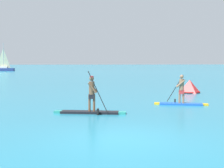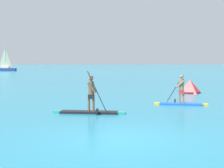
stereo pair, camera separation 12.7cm
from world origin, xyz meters
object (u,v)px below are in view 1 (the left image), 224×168
Objects in this scene: paddleboarder_mid_center at (91,105)px; sailboat_left_horizon at (4,68)px; paddleboarder_far_right at (181,98)px; race_marker_buoy at (190,87)px.

paddleboarder_mid_center is 0.50× the size of sailboat_left_horizon.
paddleboarder_mid_center is 5.79m from paddleboarder_far_right.
race_marker_buoy is 0.24× the size of sailboat_left_horizon.
sailboat_left_horizon reaches higher than paddleboarder_far_right.
paddleboarder_mid_center is 2.11× the size of race_marker_buoy.
paddleboarder_far_right is 0.44× the size of sailboat_left_horizon.
paddleboarder_far_right is at bearing -64.39° from sailboat_left_horizon.
race_marker_buoy is 64.81m from sailboat_left_horizon.
paddleboarder_mid_center is 1.15× the size of paddleboarder_far_right.
sailboat_left_horizon is at bearing -53.82° from paddleboarder_far_right.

